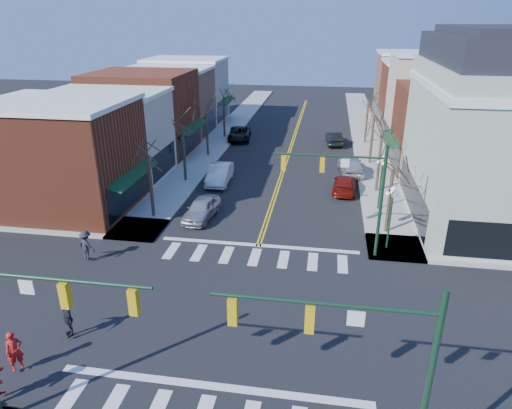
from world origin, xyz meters
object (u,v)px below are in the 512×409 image
at_px(car_left_far, 239,134).
at_px(car_right_mid, 351,165).
at_px(car_right_near, 345,184).
at_px(pedestrian_dark_a, 68,319).
at_px(car_left_near, 202,209).
at_px(car_left_mid, 220,174).
at_px(lamppost_corner, 391,207).
at_px(car_right_far, 334,138).
at_px(lamppost_midblock, 382,174).
at_px(pedestrian_dark_b, 86,245).
at_px(pedestrian_red_a, 14,351).

bearing_deg(car_left_far, car_right_mid, -46.50).
xyz_separation_m(car_right_near, pedestrian_dark_a, (-13.03, -21.30, 0.36)).
xyz_separation_m(car_left_near, car_left_mid, (-0.46, 7.78, 0.06)).
distance_m(lamppost_corner, pedestrian_dark_a, 19.20).
bearing_deg(car_right_far, lamppost_midblock, 93.64).
height_order(car_right_mid, pedestrian_dark_b, pedestrian_dark_b).
relative_size(pedestrian_red_a, pedestrian_dark_b, 0.97).
relative_size(lamppost_midblock, car_right_near, 0.92).
distance_m(car_left_mid, pedestrian_dark_b, 15.75).
distance_m(car_left_mid, pedestrian_dark_a, 21.93).
relative_size(car_left_mid, car_right_near, 1.07).
bearing_deg(car_left_mid, car_left_far, 92.34).
relative_size(car_left_near, car_left_far, 0.83).
bearing_deg(car_right_near, pedestrian_dark_a, 63.14).
height_order(car_right_near, pedestrian_dark_a, pedestrian_dark_a).
relative_size(car_left_mid, pedestrian_red_a, 2.76).
xyz_separation_m(car_right_near, pedestrian_red_a, (-14.04, -23.70, 0.38)).
xyz_separation_m(car_right_far, pedestrian_dark_b, (-14.80, -29.73, 0.34)).
xyz_separation_m(pedestrian_red_a, pedestrian_dark_b, (-1.70, 9.22, 0.02)).
xyz_separation_m(car_right_mid, car_right_far, (-1.60, 10.44, -0.12)).
bearing_deg(car_right_far, pedestrian_dark_b, 56.97).
height_order(car_left_mid, car_right_far, car_left_mid).
relative_size(lamppost_corner, car_left_far, 0.80).
xyz_separation_m(car_left_far, pedestrian_dark_b, (-3.60, -30.06, 0.33)).
height_order(car_left_far, pedestrian_dark_b, pedestrian_dark_b).
distance_m(lamppost_midblock, car_left_near, 13.67).
relative_size(car_left_mid, car_right_far, 1.11).
relative_size(car_right_near, car_right_mid, 0.93).
bearing_deg(pedestrian_dark_a, car_left_near, 123.77).
distance_m(car_right_near, pedestrian_dark_a, 24.98).
bearing_deg(car_right_near, lamppost_corner, 108.27).
height_order(lamppost_midblock, car_left_mid, lamppost_midblock).
relative_size(lamppost_corner, pedestrian_dark_b, 2.32).
relative_size(lamppost_corner, car_right_far, 0.96).
bearing_deg(pedestrian_dark_b, lamppost_midblock, -127.89).
distance_m(car_left_near, pedestrian_red_a, 16.82).
height_order(pedestrian_red_a, pedestrian_dark_a, pedestrian_red_a).
height_order(car_left_near, car_right_mid, car_right_mid).
relative_size(lamppost_corner, car_left_mid, 0.86).
bearing_deg(lamppost_midblock, car_right_near, 124.12).
height_order(car_left_near, car_right_near, car_left_near).
bearing_deg(pedestrian_red_a, pedestrian_dark_b, 52.11).
relative_size(lamppost_midblock, car_right_far, 0.96).
bearing_deg(lamppost_corner, car_left_mid, 141.58).
relative_size(lamppost_midblock, car_left_mid, 0.86).
bearing_deg(pedestrian_dark_a, pedestrian_dark_b, 155.46).
relative_size(car_left_far, car_right_near, 1.15).
distance_m(car_left_mid, car_right_mid, 12.42).
xyz_separation_m(car_left_mid, car_right_far, (10.06, 14.72, -0.08)).
xyz_separation_m(car_right_far, pedestrian_red_a, (-13.10, -38.95, 0.31)).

